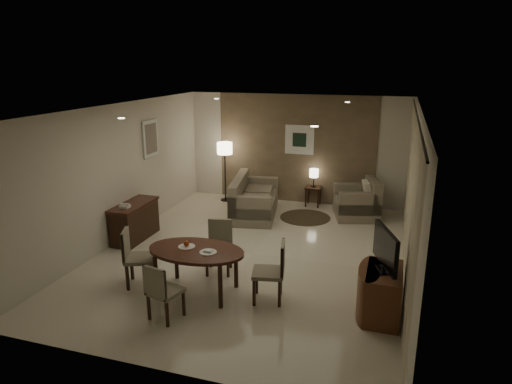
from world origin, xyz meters
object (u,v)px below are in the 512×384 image
(armchair, at_px, (357,199))
(tv_cabinet, at_px, (383,293))
(console_desk, at_px, (135,221))
(dining_table, at_px, (197,271))
(chair_right, at_px, (268,272))
(floor_lamp, at_px, (225,172))
(sofa, at_px, (255,196))
(side_table, at_px, (313,196))
(chair_far, at_px, (219,248))
(chair_left, at_px, (140,257))
(chair_near, at_px, (165,290))

(armchair, bearing_deg, tv_cabinet, -5.47)
(tv_cabinet, bearing_deg, console_desk, 162.95)
(dining_table, height_order, chair_right, chair_right)
(armchair, height_order, floor_lamp, floor_lamp)
(dining_table, height_order, armchair, armchair)
(tv_cabinet, bearing_deg, sofa, 129.77)
(dining_table, height_order, side_table, dining_table)
(floor_lamp, bearing_deg, chair_right, -61.86)
(chair_far, relative_size, chair_right, 0.95)
(sofa, xyz_separation_m, side_table, (1.18, 1.09, -0.20))
(chair_far, height_order, chair_left, chair_left)
(chair_left, relative_size, side_table, 1.93)
(tv_cabinet, xyz_separation_m, side_table, (-1.87, 4.75, -0.11))
(dining_table, distance_m, sofa, 3.82)
(chair_near, xyz_separation_m, floor_lamp, (-1.23, 5.48, 0.33))
(side_table, bearing_deg, chair_far, -101.48)
(dining_table, relative_size, chair_near, 1.80)
(console_desk, distance_m, chair_near, 3.18)
(console_desk, distance_m, chair_left, 2.04)
(chair_right, relative_size, side_table, 1.92)
(chair_near, xyz_separation_m, chair_left, (-0.86, 0.78, 0.05))
(tv_cabinet, relative_size, chair_right, 0.97)
(dining_table, distance_m, chair_far, 0.76)
(tv_cabinet, bearing_deg, chair_far, 167.42)
(chair_right, distance_m, floor_lamp, 5.20)
(tv_cabinet, relative_size, floor_lamp, 0.60)
(dining_table, distance_m, side_table, 4.98)
(dining_table, distance_m, floor_lamp, 4.87)
(side_table, bearing_deg, sofa, -137.22)
(console_desk, distance_m, armchair, 4.92)
(chair_near, bearing_deg, dining_table, -82.89)
(console_desk, relative_size, armchair, 1.20)
(tv_cabinet, relative_size, chair_left, 0.96)
(chair_right, height_order, sofa, chair_right)
(dining_table, xyz_separation_m, sofa, (-0.27, 3.81, 0.09))
(console_desk, relative_size, side_table, 2.47)
(chair_right, xyz_separation_m, armchair, (0.89, 4.26, -0.02))
(chair_right, distance_m, side_table, 4.82)
(dining_table, bearing_deg, chair_left, -178.08)
(chair_near, distance_m, side_table, 5.80)
(dining_table, xyz_separation_m, armchair, (2.00, 4.35, 0.09))
(chair_left, bearing_deg, chair_right, -108.61)
(dining_table, bearing_deg, chair_near, -97.19)
(console_desk, height_order, floor_lamp, floor_lamp)
(sofa, bearing_deg, chair_left, 159.46)
(chair_left, bearing_deg, floor_lamp, -17.44)
(dining_table, xyz_separation_m, chair_near, (-0.10, -0.81, 0.07))
(console_desk, bearing_deg, chair_right, -25.78)
(chair_near, height_order, chair_left, chair_left)
(tv_cabinet, bearing_deg, chair_near, -161.60)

